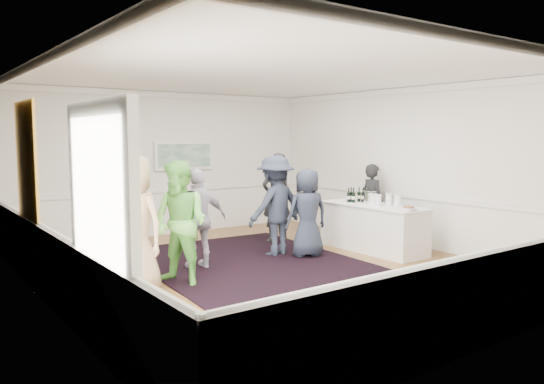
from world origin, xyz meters
TOP-DOWN VIEW (x-y plane):
  - floor at (0.00, 0.00)m, footprint 8.00×8.00m
  - ceiling at (0.00, 0.00)m, footprint 7.00×8.00m
  - wall_left at (-3.50, 0.00)m, footprint 0.02×8.00m
  - wall_right at (3.50, 0.00)m, footprint 0.02×8.00m
  - wall_back at (0.00, 4.00)m, footprint 7.00×0.02m
  - wall_front at (0.00, -4.00)m, footprint 7.00×0.02m
  - wainscoting at (0.00, 0.00)m, footprint 7.00×8.00m
  - mirror at (-3.45, 1.30)m, footprint 0.05×1.25m
  - doorway at (-3.45, -1.90)m, footprint 0.10×1.78m
  - landscape_painting at (0.40, 3.95)m, footprint 1.44×0.06m
  - area_rug at (-0.06, 0.55)m, footprint 3.78×4.80m
  - serving_table at (2.46, 0.04)m, footprint 0.85×2.22m
  - bartender at (3.20, 0.76)m, footprint 0.44×0.63m
  - guest_tan at (-2.40, -0.06)m, footprint 1.05×1.16m
  - guest_green at (-1.63, 0.06)m, footprint 1.03×1.12m
  - guest_lilac at (-0.95, 0.76)m, footprint 1.01×0.50m
  - guest_dark_a at (0.69, 0.83)m, footprint 1.28×0.84m
  - guest_dark_b at (1.45, 1.83)m, footprint 0.71×0.49m
  - guest_navy at (1.08, 0.38)m, footprint 0.89×0.68m
  - wine_bottles at (2.48, 0.52)m, footprint 0.36×0.30m
  - juice_pitchers at (2.43, -0.21)m, footprint 0.37×0.55m
  - ice_bucket at (2.54, 0.22)m, footprint 0.26×0.26m
  - nut_bowl at (2.35, -0.91)m, footprint 0.28×0.28m

SIDE VIEW (x-z plane):
  - floor at x=0.00m, z-range 0.00..0.00m
  - area_rug at x=-0.06m, z-range 0.00..0.02m
  - serving_table at x=2.46m, z-range 0.00..0.90m
  - wainscoting at x=0.00m, z-range 0.00..1.00m
  - guest_navy at x=1.08m, z-range 0.00..1.63m
  - bartender at x=3.20m, z-range 0.00..1.63m
  - guest_lilac at x=-0.95m, z-range 0.00..1.67m
  - guest_green at x=-1.63m, z-range 0.00..1.86m
  - guest_dark_a at x=0.69m, z-range 0.00..1.86m
  - guest_dark_b at x=1.45m, z-range 0.00..1.87m
  - nut_bowl at x=2.35m, z-range 0.90..0.98m
  - guest_tan at x=-2.40m, z-range 0.00..1.98m
  - ice_bucket at x=2.54m, z-range 0.89..1.14m
  - juice_pitchers at x=2.43m, z-range 0.90..1.14m
  - wine_bottles at x=2.48m, z-range 0.90..1.21m
  - doorway at x=-3.45m, z-range 0.14..2.70m
  - wall_left at x=-3.50m, z-range 0.00..3.20m
  - wall_right at x=3.50m, z-range 0.00..3.20m
  - wall_back at x=0.00m, z-range 0.00..3.20m
  - wall_front at x=0.00m, z-range 0.00..3.20m
  - landscape_painting at x=0.40m, z-range 1.45..2.11m
  - mirror at x=-3.45m, z-range 0.88..2.73m
  - ceiling at x=0.00m, z-range 3.19..3.21m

